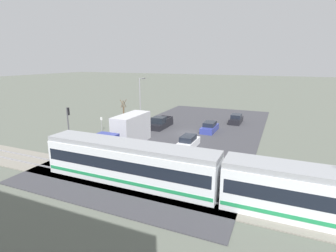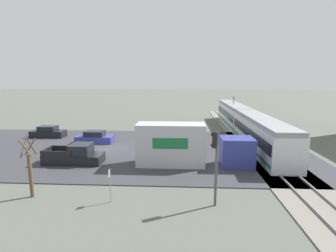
# 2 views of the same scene
# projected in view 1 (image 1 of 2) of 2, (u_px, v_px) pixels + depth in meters

# --- Properties ---
(ground_plane) EXTENTS (320.00, 320.00, 0.00)m
(ground_plane) POSITION_uv_depth(u_px,v_px,m) (188.00, 134.00, 37.93)
(ground_plane) COLOR #565B51
(road_surface) EXTENTS (19.73, 43.14, 0.08)m
(road_surface) POSITION_uv_depth(u_px,v_px,m) (188.00, 133.00, 37.92)
(road_surface) COLOR #38383D
(road_surface) RESTS_ON ground
(rail_bed) EXTENTS (69.02, 4.40, 0.22)m
(rail_bed) POSITION_uv_depth(u_px,v_px,m) (126.00, 180.00, 23.06)
(rail_bed) COLOR gray
(rail_bed) RESTS_ON ground
(light_rail_tram) EXTENTS (31.63, 2.78, 4.62)m
(light_rail_tram) POSITION_uv_depth(u_px,v_px,m) (222.00, 179.00, 19.39)
(light_rail_tram) COLOR silver
(light_rail_tram) RESTS_ON ground
(box_truck) EXTENTS (2.37, 10.16, 3.71)m
(box_truck) POSITION_uv_depth(u_px,v_px,m) (125.00, 133.00, 31.73)
(box_truck) COLOR navy
(box_truck) RESTS_ON ground
(pickup_truck) EXTENTS (2.08, 5.21, 1.78)m
(pickup_truck) POSITION_uv_depth(u_px,v_px,m) (161.00, 123.00, 40.98)
(pickup_truck) COLOR black
(pickup_truck) RESTS_ON ground
(sedan_car_0) EXTENTS (1.71, 4.53, 1.48)m
(sedan_car_0) POSITION_uv_depth(u_px,v_px,m) (188.00, 143.00, 31.51)
(sedan_car_0) COLOR silver
(sedan_car_0) RESTS_ON ground
(sedan_car_1) EXTENTS (1.81, 4.30, 1.47)m
(sedan_car_1) POSITION_uv_depth(u_px,v_px,m) (236.00, 119.00, 44.01)
(sedan_car_1) COLOR black
(sedan_car_1) RESTS_ON ground
(sedan_car_2) EXTENTS (1.83, 4.34, 1.42)m
(sedan_car_2) POSITION_uv_depth(u_px,v_px,m) (210.00, 127.00, 38.72)
(sedan_car_2) COLOR navy
(sedan_car_2) RESTS_ON ground
(traffic_light_pole) EXTENTS (0.28, 0.47, 4.60)m
(traffic_light_pole) POSITION_uv_depth(u_px,v_px,m) (68.00, 120.00, 32.88)
(traffic_light_pole) COLOR #47474C
(traffic_light_pole) RESTS_ON ground
(street_tree) EXTENTS (0.98, 0.82, 4.11)m
(street_tree) POSITION_uv_depth(u_px,v_px,m) (124.00, 113.00, 43.41)
(street_tree) COLOR brown
(street_tree) RESTS_ON ground
(street_lamp_near_crossing) EXTENTS (0.36, 1.95, 7.34)m
(street_lamp_near_crossing) POSITION_uv_depth(u_px,v_px,m) (141.00, 95.00, 46.47)
(street_lamp_near_crossing) COLOR gray
(street_lamp_near_crossing) RESTS_ON ground
(no_parking_sign) EXTENTS (0.32, 0.08, 2.13)m
(no_parking_sign) POSITION_uv_depth(u_px,v_px,m) (101.00, 123.00, 38.97)
(no_parking_sign) COLOR gray
(no_parking_sign) RESTS_ON ground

